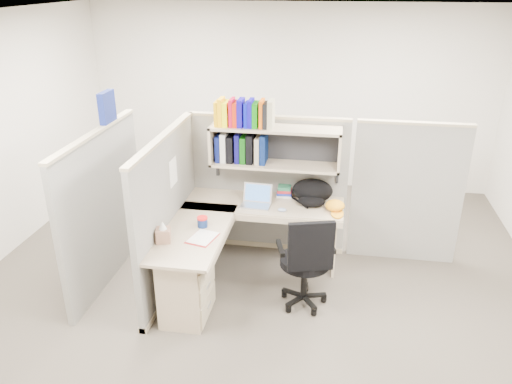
% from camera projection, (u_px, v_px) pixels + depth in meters
% --- Properties ---
extents(ground, '(6.00, 6.00, 0.00)m').
position_uv_depth(ground, '(255.00, 288.00, 5.26)').
color(ground, '#3C352E').
rests_on(ground, ground).
extents(room_shell, '(6.00, 6.00, 6.00)m').
position_uv_depth(room_shell, '(255.00, 141.00, 4.61)').
color(room_shell, beige).
rests_on(room_shell, ground).
extents(cubicle, '(3.79, 1.84, 1.95)m').
position_uv_depth(cubicle, '(228.00, 190.00, 5.36)').
color(cubicle, slate).
rests_on(cubicle, ground).
extents(desk, '(1.74, 1.75, 0.73)m').
position_uv_depth(desk, '(209.00, 263.00, 4.89)').
color(desk, tan).
rests_on(desk, ground).
extents(laptop, '(0.33, 0.33, 0.23)m').
position_uv_depth(laptop, '(256.00, 196.00, 5.37)').
color(laptop, '#AEAEB3').
rests_on(laptop, desk).
extents(backpack, '(0.53, 0.47, 0.26)m').
position_uv_depth(backpack, '(312.00, 193.00, 5.42)').
color(backpack, black).
rests_on(backpack, desk).
extents(orange_cap, '(0.26, 0.29, 0.11)m').
position_uv_depth(orange_cap, '(335.00, 206.00, 5.29)').
color(orange_cap, orange).
rests_on(orange_cap, desk).
extents(snack_canister, '(0.11, 0.11, 0.10)m').
position_uv_depth(snack_canister, '(202.00, 222.00, 4.95)').
color(snack_canister, navy).
rests_on(snack_canister, desk).
extents(tissue_box, '(0.16, 0.16, 0.21)m').
position_uv_depth(tissue_box, '(163.00, 232.00, 4.65)').
color(tissue_box, '#9C7058').
rests_on(tissue_box, desk).
extents(mouse, '(0.10, 0.08, 0.04)m').
position_uv_depth(mouse, '(282.00, 210.00, 5.28)').
color(mouse, '#8899C1').
rests_on(mouse, desk).
extents(paper_cup, '(0.08, 0.08, 0.09)m').
position_uv_depth(paper_cup, '(264.00, 195.00, 5.55)').
color(paper_cup, silver).
rests_on(paper_cup, desk).
extents(book_stack, '(0.19, 0.24, 0.11)m').
position_uv_depth(book_stack, '(285.00, 190.00, 5.67)').
color(book_stack, slate).
rests_on(book_stack, desk).
extents(loose_paper, '(0.28, 0.33, 0.00)m').
position_uv_depth(loose_paper, '(203.00, 237.00, 4.76)').
color(loose_paper, white).
rests_on(loose_paper, desk).
extents(task_chair, '(0.58, 0.54, 1.03)m').
position_uv_depth(task_chair, '(305.00, 275.00, 4.83)').
color(task_chair, black).
rests_on(task_chair, ground).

